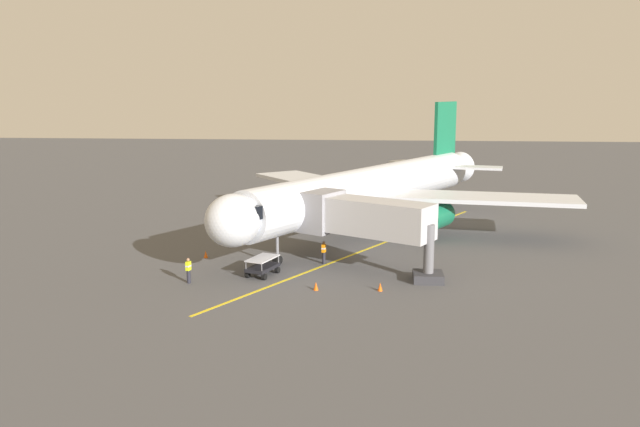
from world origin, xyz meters
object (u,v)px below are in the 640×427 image
safety_cone_nose_left (380,287)px  safety_cone_nose_right (206,254)px  baggage_cart_near_nose (263,266)px  safety_cone_wing_starboard (424,270)px  ground_crew_marshaller (188,270)px  safety_cone_wing_port (316,286)px  ground_crew_wing_walker (324,252)px  jet_bridge (358,217)px  baggage_cart_portside (275,208)px  airplane (373,189)px

safety_cone_nose_left → safety_cone_nose_right: bearing=-28.5°
baggage_cart_near_nose → safety_cone_wing_starboard: size_ratio=5.30×
ground_crew_marshaller → safety_cone_wing_port: bearing=174.5°
safety_cone_wing_port → ground_crew_marshaller: bearing=-5.5°
ground_crew_wing_walker → safety_cone_wing_starboard: 7.58m
jet_bridge → safety_cone_nose_right: (11.70, -1.99, -3.49)m
baggage_cart_near_nose → safety_cone_nose_right: 6.82m
ground_crew_marshaller → baggage_cart_portside: 25.20m
safety_cone_nose_right → ground_crew_marshaller: bearing=95.3°
safety_cone_nose_left → safety_cone_nose_right: same height
baggage_cart_near_nose → baggage_cart_portside: size_ratio=1.06×
safety_cone_nose_right → safety_cone_wing_starboard: size_ratio=1.00×
airplane → safety_cone_nose_right: bearing=39.6°
airplane → ground_crew_wing_walker: 12.30m
safety_cone_nose_left → safety_cone_nose_right: (13.36, -7.26, 0.00)m
airplane → ground_crew_wing_walker: airplane is taller
jet_bridge → ground_crew_wing_walker: size_ratio=6.33×
jet_bridge → safety_cone_wing_port: size_ratio=19.67×
ground_crew_marshaller → safety_cone_nose_right: ground_crew_marshaller is taller
baggage_cart_portside → safety_cone_wing_starboard: size_ratio=5.03×
ground_crew_wing_walker → baggage_cart_near_nose: size_ratio=0.59×
baggage_cart_portside → ground_crew_marshaller: bearing=85.7°
baggage_cart_portside → jet_bridge: bearing=114.2°
baggage_cart_portside → safety_cone_nose_right: baggage_cart_portside is taller
baggage_cart_portside → safety_cone_nose_right: bearing=82.3°
safety_cone_nose_left → ground_crew_wing_walker: bearing=-56.7°
safety_cone_nose_left → safety_cone_wing_starboard: bearing=-126.3°
airplane → jet_bridge: bearing=85.6°
jet_bridge → safety_cone_wing_port: (2.47, 5.48, -3.49)m
baggage_cart_near_nose → safety_cone_wing_port: baggage_cart_near_nose is taller
airplane → safety_cone_wing_port: (3.42, 17.93, -3.73)m
airplane → safety_cone_nose_left: bearing=92.3°
ground_crew_wing_walker → baggage_cart_near_nose: (3.98, 3.46, -0.23)m
airplane → ground_crew_marshaller: 21.16m
ground_crew_marshaller → jet_bridge: bearing=-157.2°
jet_bridge → baggage_cart_portside: 22.66m
ground_crew_marshaller → safety_cone_nose_right: (0.61, -6.65, -0.61)m
baggage_cart_near_nose → safety_cone_nose_left: bearing=160.5°
safety_cone_wing_starboard → safety_cone_nose_right: bearing=-10.7°
safety_cone_nose_left → safety_cone_nose_right: size_ratio=1.00×
jet_bridge → ground_crew_marshaller: (11.09, 4.65, -2.88)m
jet_bridge → safety_cone_wing_port: 6.95m
jet_bridge → safety_cone_wing_starboard: bearing=166.8°
safety_cone_nose_left → safety_cone_wing_port: size_ratio=1.00×
baggage_cart_near_nose → safety_cone_wing_port: 5.09m
ground_crew_wing_walker → safety_cone_nose_right: 9.26m
airplane → safety_cone_nose_right: size_ratio=66.58×
ground_crew_marshaller → safety_cone_wing_starboard: (-15.81, -3.55, -0.61)m
ground_crew_wing_walker → baggage_cart_portside: ground_crew_wing_walker is taller
baggage_cart_near_nose → safety_cone_wing_port: (-4.02, 3.09, -0.38)m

